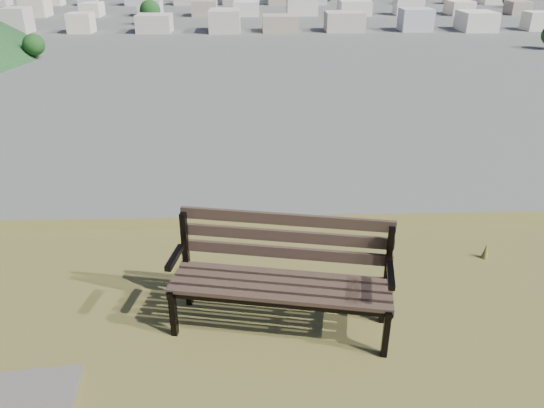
{
  "coord_description": "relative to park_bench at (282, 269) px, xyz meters",
  "views": [
    {
      "loc": [
        -0.18,
        -1.81,
        28.16
      ],
      "look_at": [
        0.03,
        4.06,
        25.3
      ],
      "focal_mm": 35.0,
      "sensor_mm": 36.0,
      "label": 1
    }
  ],
  "objects": [
    {
      "name": "park_bench",
      "position": [
        0.0,
        0.0,
        0.0
      ],
      "size": [
        2.02,
        0.97,
        1.02
      ],
      "rotation": [
        0.0,
        0.0,
        -0.19
      ],
      "color": "#3D2E23",
      "rests_on": "hilltop_mesa"
    }
  ]
}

